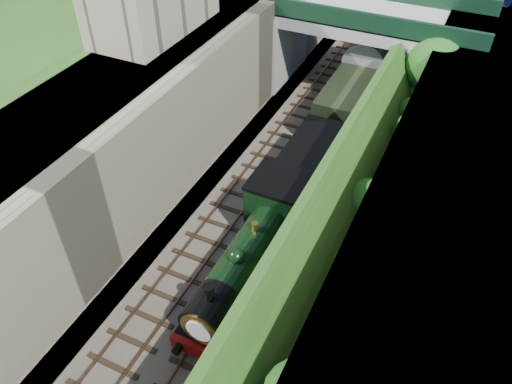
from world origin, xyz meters
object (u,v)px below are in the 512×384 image
at_px(tree, 437,68).
at_px(road_bridge, 370,43).
at_px(tender, 310,168).
at_px(locomotive, 253,253).

bearing_deg(tree, road_bridge, 149.55).
xyz_separation_m(road_bridge, tender, (0.26, -11.83, -2.46)).
bearing_deg(tree, locomotive, -106.15).
bearing_deg(tender, road_bridge, 91.24).
xyz_separation_m(road_bridge, tree, (4.97, -2.92, 0.57)).
distance_m(tree, locomotive, 17.17).
relative_size(tree, locomotive, 0.65).
relative_size(road_bridge, tender, 2.67).
bearing_deg(tree, tender, -117.87).
bearing_deg(road_bridge, locomotive, -89.24).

